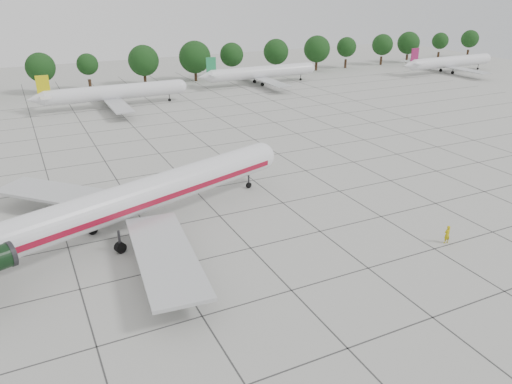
% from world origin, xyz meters
% --- Properties ---
extents(ground, '(260.00, 260.00, 0.00)m').
position_xyz_m(ground, '(0.00, 0.00, 0.00)').
color(ground, '#ADACA5').
rests_on(ground, ground).
extents(apron_joints, '(170.00, 170.00, 0.02)m').
position_xyz_m(apron_joints, '(0.00, 15.00, 0.01)').
color(apron_joints, '#383838').
rests_on(apron_joints, ground).
extents(main_airliner, '(43.62, 33.22, 10.49)m').
position_xyz_m(main_airliner, '(-11.83, 7.55, 3.70)').
color(main_airliner, silver).
rests_on(main_airliner, ground).
extents(ground_crew, '(0.71, 0.48, 1.90)m').
position_xyz_m(ground_crew, '(17.90, -7.58, 0.95)').
color(ground_crew, '#B9A60A').
rests_on(ground_crew, ground).
extents(bg_airliner_c, '(28.24, 27.20, 7.40)m').
position_xyz_m(bg_airliner_c, '(0.40, 65.25, 2.91)').
color(bg_airliner_c, silver).
rests_on(bg_airliner_c, ground).
extents(bg_airliner_d, '(28.24, 27.20, 7.40)m').
position_xyz_m(bg_airliner_d, '(38.06, 73.57, 2.91)').
color(bg_airliner_d, silver).
rests_on(bg_airliner_d, ground).
extents(bg_airliner_e, '(28.24, 27.20, 7.40)m').
position_xyz_m(bg_airliner_e, '(93.06, 65.51, 2.91)').
color(bg_airliner_e, silver).
rests_on(bg_airliner_e, ground).
extents(tree_line, '(249.86, 8.44, 10.22)m').
position_xyz_m(tree_line, '(-11.68, 85.00, 5.98)').
color(tree_line, '#332114').
rests_on(tree_line, ground).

